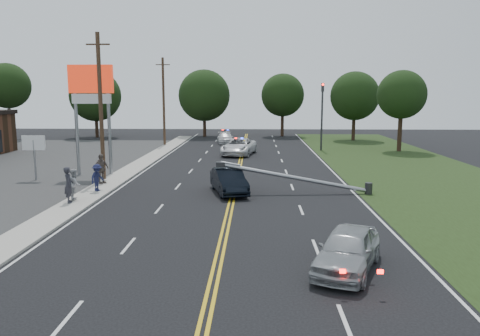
{
  "coord_description": "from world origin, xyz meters",
  "views": [
    {
      "loc": [
        1.31,
        -19.63,
        5.96
      ],
      "look_at": [
        0.43,
        7.08,
        1.7
      ],
      "focal_mm": 35.0,
      "sensor_mm": 36.0,
      "label": 1
    }
  ],
  "objects_px": {
    "bystander_d": "(101,169)",
    "utility_pole_mid": "(101,107)",
    "emergency_b": "(225,138)",
    "bystander_a": "(69,185)",
    "utility_pole_far": "(164,101)",
    "bystander_b": "(75,184)",
    "bystander_c": "(97,178)",
    "fallen_streetlight": "(303,179)",
    "traffic_signal": "(322,111)",
    "emergency_a": "(239,147)",
    "pylon_sign": "(91,93)",
    "waiting_sedan": "(348,249)",
    "small_sign": "(34,147)",
    "crashed_sedan": "(229,181)"
  },
  "relations": [
    {
      "from": "utility_pole_mid",
      "to": "utility_pole_far",
      "type": "relative_size",
      "value": 1.0
    },
    {
      "from": "emergency_b",
      "to": "fallen_streetlight",
      "type": "bearing_deg",
      "value": -84.63
    },
    {
      "from": "small_sign",
      "to": "traffic_signal",
      "type": "distance_m",
      "value": 28.72
    },
    {
      "from": "traffic_signal",
      "to": "emergency_a",
      "type": "relative_size",
      "value": 1.21
    },
    {
      "from": "fallen_streetlight",
      "to": "bystander_d",
      "type": "relative_size",
      "value": 4.77
    },
    {
      "from": "emergency_b",
      "to": "bystander_d",
      "type": "height_order",
      "value": "bystander_d"
    },
    {
      "from": "waiting_sedan",
      "to": "bystander_d",
      "type": "height_order",
      "value": "bystander_d"
    },
    {
      "from": "fallen_streetlight",
      "to": "bystander_d",
      "type": "distance_m",
      "value": 13.17
    },
    {
      "from": "bystander_c",
      "to": "bystander_d",
      "type": "distance_m",
      "value": 2.48
    },
    {
      "from": "waiting_sedan",
      "to": "bystander_c",
      "type": "xyz_separation_m",
      "value": [
        -12.7,
        12.17,
        0.2
      ]
    },
    {
      "from": "fallen_streetlight",
      "to": "emergency_b",
      "type": "height_order",
      "value": "fallen_streetlight"
    },
    {
      "from": "emergency_b",
      "to": "pylon_sign",
      "type": "bearing_deg",
      "value": -117.34
    },
    {
      "from": "fallen_streetlight",
      "to": "bystander_d",
      "type": "bearing_deg",
      "value": 170.07
    },
    {
      "from": "emergency_b",
      "to": "waiting_sedan",
      "type": "bearing_deg",
      "value": -88.04
    },
    {
      "from": "emergency_a",
      "to": "bystander_b",
      "type": "xyz_separation_m",
      "value": [
        -8.45,
        -20.44,
        0.17
      ]
    },
    {
      "from": "bystander_d",
      "to": "utility_pole_mid",
      "type": "bearing_deg",
      "value": 46.6
    },
    {
      "from": "waiting_sedan",
      "to": "utility_pole_mid",
      "type": "bearing_deg",
      "value": 152.77
    },
    {
      "from": "crashed_sedan",
      "to": "emergency_b",
      "type": "distance_m",
      "value": 28.63
    },
    {
      "from": "waiting_sedan",
      "to": "bystander_d",
      "type": "bearing_deg",
      "value": 155.09
    },
    {
      "from": "fallen_streetlight",
      "to": "waiting_sedan",
      "type": "bearing_deg",
      "value": -88.73
    },
    {
      "from": "utility_pole_mid",
      "to": "traffic_signal",
      "type": "bearing_deg",
      "value": 45.8
    },
    {
      "from": "utility_pole_far",
      "to": "bystander_b",
      "type": "relative_size",
      "value": 5.84
    },
    {
      "from": "emergency_b",
      "to": "bystander_a",
      "type": "height_order",
      "value": "bystander_a"
    },
    {
      "from": "utility_pole_mid",
      "to": "emergency_a",
      "type": "xyz_separation_m",
      "value": [
        8.9,
        14.06,
        -4.28
      ]
    },
    {
      "from": "waiting_sedan",
      "to": "bystander_b",
      "type": "height_order",
      "value": "bystander_b"
    },
    {
      "from": "pylon_sign",
      "to": "fallen_streetlight",
      "type": "distance_m",
      "value": 16.66
    },
    {
      "from": "utility_pole_far",
      "to": "small_sign",
      "type": "bearing_deg",
      "value": -102.31
    },
    {
      "from": "traffic_signal",
      "to": "utility_pole_far",
      "type": "distance_m",
      "value": 17.97
    },
    {
      "from": "fallen_streetlight",
      "to": "bystander_a",
      "type": "height_order",
      "value": "bystander_a"
    },
    {
      "from": "traffic_signal",
      "to": "bystander_c",
      "type": "relative_size",
      "value": 4.29
    },
    {
      "from": "small_sign",
      "to": "bystander_c",
      "type": "bearing_deg",
      "value": -35.68
    },
    {
      "from": "pylon_sign",
      "to": "bystander_b",
      "type": "distance_m",
      "value": 9.93
    },
    {
      "from": "bystander_c",
      "to": "bystander_a",
      "type": "bearing_deg",
      "value": -170.08
    },
    {
      "from": "pylon_sign",
      "to": "bystander_d",
      "type": "relative_size",
      "value": 4.08
    },
    {
      "from": "pylon_sign",
      "to": "emergency_a",
      "type": "bearing_deg",
      "value": 49.78
    },
    {
      "from": "pylon_sign",
      "to": "waiting_sedan",
      "type": "distance_m",
      "value": 24.22
    },
    {
      "from": "traffic_signal",
      "to": "bystander_a",
      "type": "relative_size",
      "value": 3.61
    },
    {
      "from": "fallen_streetlight",
      "to": "bystander_b",
      "type": "bearing_deg",
      "value": -169.56
    },
    {
      "from": "utility_pole_far",
      "to": "emergency_a",
      "type": "xyz_separation_m",
      "value": [
        8.9,
        -7.94,
        -4.28
      ]
    },
    {
      "from": "utility_pole_far",
      "to": "bystander_c",
      "type": "relative_size",
      "value": 6.08
    },
    {
      "from": "bystander_b",
      "to": "utility_pole_mid",
      "type": "bearing_deg",
      "value": -15.4
    },
    {
      "from": "small_sign",
      "to": "emergency_a",
      "type": "xyz_separation_m",
      "value": [
        13.7,
        14.06,
        -1.53
      ]
    },
    {
      "from": "emergency_a",
      "to": "bystander_c",
      "type": "bearing_deg",
      "value": -102.81
    },
    {
      "from": "utility_pole_mid",
      "to": "waiting_sedan",
      "type": "relative_size",
      "value": 2.3
    },
    {
      "from": "crashed_sedan",
      "to": "waiting_sedan",
      "type": "bearing_deg",
      "value": -83.96
    },
    {
      "from": "small_sign",
      "to": "bystander_b",
      "type": "xyz_separation_m",
      "value": [
        5.25,
        -6.38,
        -1.36
      ]
    },
    {
      "from": "fallen_streetlight",
      "to": "emergency_a",
      "type": "distance_m",
      "value": 18.61
    },
    {
      "from": "utility_pole_mid",
      "to": "waiting_sedan",
      "type": "height_order",
      "value": "utility_pole_mid"
    },
    {
      "from": "emergency_a",
      "to": "emergency_b",
      "type": "bearing_deg",
      "value": 111.57
    },
    {
      "from": "waiting_sedan",
      "to": "emergency_a",
      "type": "relative_size",
      "value": 0.75
    }
  ]
}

